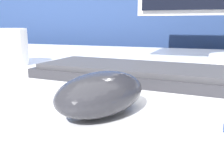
# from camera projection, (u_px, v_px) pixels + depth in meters

# --- Properties ---
(partition_panel) EXTENTS (5.00, 0.03, 1.31)m
(partition_panel) POSITION_uv_depth(u_px,v_px,m) (192.00, 64.00, 1.11)
(partition_panel) COLOR navy
(partition_panel) RESTS_ON ground_plane
(computer_mouse_near) EXTENTS (0.10, 0.13, 0.04)m
(computer_mouse_near) POSITION_uv_depth(u_px,v_px,m) (101.00, 93.00, 0.27)
(computer_mouse_near) COLOR #232328
(computer_mouse_near) RESTS_ON desk
(keyboard) EXTENTS (0.39, 0.17, 0.02)m
(keyboard) POSITION_uv_depth(u_px,v_px,m) (144.00, 73.00, 0.44)
(keyboard) COLOR #28282D
(keyboard) RESTS_ON desk
(mug) EXTENTS (0.09, 0.09, 0.08)m
(mug) POSITION_uv_depth(u_px,v_px,m) (7.00, 47.00, 0.58)
(mug) COLOR white
(mug) RESTS_ON desk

